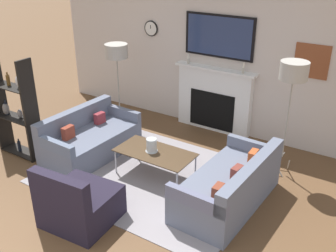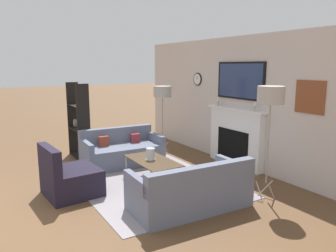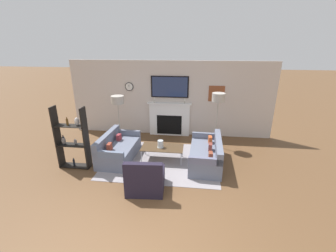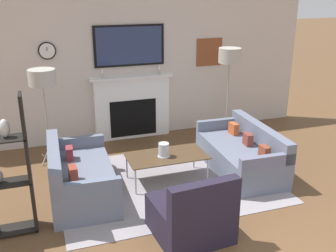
{
  "view_description": "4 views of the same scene",
  "coord_description": "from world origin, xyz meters",
  "px_view_note": "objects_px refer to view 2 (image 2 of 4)",
  "views": [
    {
      "loc": [
        3.04,
        -1.21,
        3.31
      ],
      "look_at": [
        0.15,
        3.26,
        0.82
      ],
      "focal_mm": 42.0,
      "sensor_mm": 36.0,
      "label": 1
    },
    {
      "loc": [
        5.05,
        0.38,
        2.1
      ],
      "look_at": [
        -0.26,
        3.58,
        0.95
      ],
      "focal_mm": 35.0,
      "sensor_mm": 36.0,
      "label": 2
    },
    {
      "loc": [
        0.9,
        -2.73,
        3.21
      ],
      "look_at": [
        0.16,
        3.35,
        0.98
      ],
      "focal_mm": 24.0,
      "sensor_mm": 36.0,
      "label": 3
    },
    {
      "loc": [
        -1.73,
        -2.07,
        2.83
      ],
      "look_at": [
        0.13,
        3.32,
        0.81
      ],
      "focal_mm": 42.0,
      "sensor_mm": 36.0,
      "label": 4
    }
  ],
  "objects_px": {
    "floor_lamp_left": "(162,92)",
    "coffee_table": "(152,161)",
    "couch_right": "(191,191)",
    "couch_left": "(122,152)",
    "armchair": "(69,179)",
    "floor_lamp_right": "(271,97)",
    "hurricane_candle": "(151,154)",
    "shelf_unit": "(79,122)"
  },
  "relations": [
    {
      "from": "armchair",
      "to": "floor_lamp_right",
      "type": "distance_m",
      "value": 3.46
    },
    {
      "from": "armchair",
      "to": "shelf_unit",
      "type": "height_order",
      "value": "shelf_unit"
    },
    {
      "from": "couch_left",
      "to": "shelf_unit",
      "type": "height_order",
      "value": "shelf_unit"
    },
    {
      "from": "floor_lamp_left",
      "to": "shelf_unit",
      "type": "height_order",
      "value": "shelf_unit"
    },
    {
      "from": "couch_right",
      "to": "coffee_table",
      "type": "distance_m",
      "value": 1.28
    },
    {
      "from": "shelf_unit",
      "to": "coffee_table",
      "type": "bearing_deg",
      "value": 15.42
    },
    {
      "from": "couch_left",
      "to": "hurricane_candle",
      "type": "height_order",
      "value": "couch_left"
    },
    {
      "from": "couch_right",
      "to": "coffee_table",
      "type": "relative_size",
      "value": 1.49
    },
    {
      "from": "hurricane_candle",
      "to": "shelf_unit",
      "type": "relative_size",
      "value": 0.12
    },
    {
      "from": "hurricane_candle",
      "to": "floor_lamp_right",
      "type": "bearing_deg",
      "value": 35.62
    },
    {
      "from": "coffee_table",
      "to": "floor_lamp_left",
      "type": "height_order",
      "value": "floor_lamp_left"
    },
    {
      "from": "floor_lamp_left",
      "to": "floor_lamp_right",
      "type": "bearing_deg",
      "value": -0.0
    },
    {
      "from": "couch_right",
      "to": "floor_lamp_left",
      "type": "relative_size",
      "value": 1.1
    },
    {
      "from": "couch_left",
      "to": "couch_right",
      "type": "distance_m",
      "value": 2.6
    },
    {
      "from": "couch_left",
      "to": "coffee_table",
      "type": "bearing_deg",
      "value": 1.61
    },
    {
      "from": "floor_lamp_left",
      "to": "floor_lamp_right",
      "type": "xyz_separation_m",
      "value": [
        3.26,
        -0.0,
        0.16
      ]
    },
    {
      "from": "couch_right",
      "to": "couch_left",
      "type": "bearing_deg",
      "value": 179.95
    },
    {
      "from": "couch_right",
      "to": "hurricane_candle",
      "type": "height_order",
      "value": "couch_right"
    },
    {
      "from": "hurricane_candle",
      "to": "armchair",
      "type": "bearing_deg",
      "value": -95.22
    },
    {
      "from": "coffee_table",
      "to": "floor_lamp_right",
      "type": "relative_size",
      "value": 0.67
    },
    {
      "from": "couch_left",
      "to": "armchair",
      "type": "relative_size",
      "value": 1.86
    },
    {
      "from": "armchair",
      "to": "coffee_table",
      "type": "xyz_separation_m",
      "value": [
        0.18,
        1.45,
        0.12
      ]
    },
    {
      "from": "armchair",
      "to": "hurricane_candle",
      "type": "distance_m",
      "value": 1.47
    },
    {
      "from": "armchair",
      "to": "shelf_unit",
      "type": "relative_size",
      "value": 0.53
    },
    {
      "from": "coffee_table",
      "to": "hurricane_candle",
      "type": "xyz_separation_m",
      "value": [
        -0.05,
        -0.01,
        0.12
      ]
    },
    {
      "from": "floor_lamp_left",
      "to": "couch_right",
      "type": "bearing_deg",
      "value": -22.53
    },
    {
      "from": "couch_right",
      "to": "hurricane_candle",
      "type": "relative_size",
      "value": 8.49
    },
    {
      "from": "floor_lamp_right",
      "to": "couch_right",
      "type": "bearing_deg",
      "value": -105.21
    },
    {
      "from": "coffee_table",
      "to": "floor_lamp_left",
      "type": "bearing_deg",
      "value": 144.65
    },
    {
      "from": "floor_lamp_left",
      "to": "coffee_table",
      "type": "bearing_deg",
      "value": -35.35
    },
    {
      "from": "shelf_unit",
      "to": "floor_lamp_right",
      "type": "bearing_deg",
      "value": 24.76
    },
    {
      "from": "armchair",
      "to": "floor_lamp_right",
      "type": "relative_size",
      "value": 0.5
    },
    {
      "from": "couch_left",
      "to": "coffee_table",
      "type": "xyz_separation_m",
      "value": [
        1.33,
        0.04,
        0.12
      ]
    },
    {
      "from": "armchair",
      "to": "coffee_table",
      "type": "height_order",
      "value": "armchair"
    },
    {
      "from": "coffee_table",
      "to": "shelf_unit",
      "type": "xyz_separation_m",
      "value": [
        -2.35,
        -0.65,
        0.43
      ]
    },
    {
      "from": "couch_left",
      "to": "couch_right",
      "type": "height_order",
      "value": "couch_left"
    },
    {
      "from": "armchair",
      "to": "floor_lamp_left",
      "type": "bearing_deg",
      "value": 119.25
    },
    {
      "from": "coffee_table",
      "to": "hurricane_candle",
      "type": "bearing_deg",
      "value": -168.04
    },
    {
      "from": "couch_left",
      "to": "hurricane_candle",
      "type": "xyz_separation_m",
      "value": [
        1.27,
        0.03,
        0.24
      ]
    },
    {
      "from": "armchair",
      "to": "floor_lamp_right",
      "type": "bearing_deg",
      "value": 55.78
    },
    {
      "from": "armchair",
      "to": "hurricane_candle",
      "type": "height_order",
      "value": "armchair"
    },
    {
      "from": "couch_left",
      "to": "coffee_table",
      "type": "relative_size",
      "value": 1.39
    }
  ]
}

